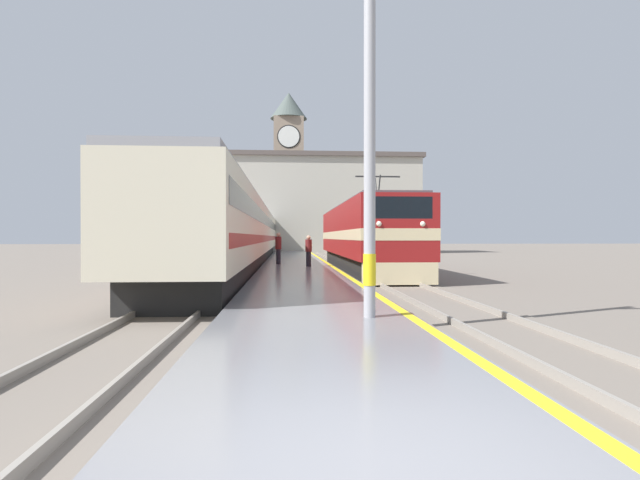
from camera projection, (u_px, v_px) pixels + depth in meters
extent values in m
plane|color=#70665B|center=(296.00, 264.00, 33.35)|extent=(200.00, 200.00, 0.00)
cube|color=slate|center=(297.00, 266.00, 28.36)|extent=(3.84, 140.00, 0.30)
cube|color=yellow|center=(328.00, 264.00, 28.48)|extent=(0.20, 140.00, 0.00)
cube|color=#70665B|center=(358.00, 269.00, 28.60)|extent=(2.83, 140.00, 0.02)
cube|color=gray|center=(346.00, 267.00, 28.55)|extent=(0.07, 140.00, 0.14)
cube|color=gray|center=(371.00, 267.00, 28.64)|extent=(0.07, 140.00, 0.14)
cube|color=#70665B|center=(239.00, 269.00, 28.14)|extent=(2.83, 140.00, 0.02)
cube|color=gray|center=(226.00, 268.00, 28.10)|extent=(0.07, 140.00, 0.14)
cube|color=gray|center=(252.00, 268.00, 28.19)|extent=(0.07, 140.00, 0.14)
cube|color=black|center=(362.00, 262.00, 27.12)|extent=(2.46, 16.95, 0.90)
cube|color=maroon|center=(362.00, 231.00, 27.11)|extent=(2.90, 18.43, 2.53)
cube|color=beige|center=(362.00, 235.00, 27.11)|extent=(2.92, 18.45, 0.44)
cube|color=beige|center=(400.00, 273.00, 18.08)|extent=(2.76, 0.30, 0.81)
cube|color=black|center=(401.00, 208.00, 17.97)|extent=(2.32, 0.12, 0.80)
sphere|color=white|center=(379.00, 224.00, 17.89)|extent=(0.20, 0.20, 0.20)
sphere|color=white|center=(423.00, 224.00, 17.99)|extent=(0.20, 0.20, 0.20)
cube|color=#4C4C51|center=(362.00, 206.00, 27.10)|extent=(2.61, 17.51, 0.12)
cylinder|color=#333333|center=(379.00, 187.00, 22.16)|extent=(0.06, 0.63, 1.03)
cylinder|color=#333333|center=(376.00, 188.00, 22.85)|extent=(0.06, 0.63, 1.03)
cube|color=#262626|center=(378.00, 177.00, 22.50)|extent=(2.03, 0.08, 0.06)
cube|color=black|center=(249.00, 256.00, 35.97)|extent=(2.46, 49.70, 0.90)
cube|color=beige|center=(249.00, 231.00, 35.96)|extent=(2.90, 51.77, 2.77)
cube|color=black|center=(249.00, 223.00, 35.96)|extent=(2.92, 50.74, 0.64)
cube|color=maroon|center=(249.00, 238.00, 35.97)|extent=(2.92, 50.74, 0.36)
cube|color=gray|center=(249.00, 210.00, 35.95)|extent=(2.67, 51.77, 0.20)
cylinder|color=#9E9EA3|center=(370.00, 117.00, 9.42)|extent=(0.22, 0.22, 7.58)
cylinder|color=yellow|center=(370.00, 270.00, 9.43)|extent=(0.24, 0.24, 0.60)
cylinder|color=#23232D|center=(309.00, 259.00, 25.79)|extent=(0.26, 0.26, 0.76)
cylinder|color=maroon|center=(309.00, 246.00, 25.78)|extent=(0.34, 0.34, 0.63)
sphere|color=tan|center=(309.00, 237.00, 25.78)|extent=(0.21, 0.21, 0.21)
cylinder|color=#23232D|center=(278.00, 257.00, 27.90)|extent=(0.26, 0.26, 0.84)
cylinder|color=maroon|center=(278.00, 243.00, 27.90)|extent=(0.34, 0.34, 0.70)
sphere|color=tan|center=(278.00, 235.00, 27.89)|extent=(0.23, 0.23, 0.23)
cube|color=gray|center=(289.00, 184.00, 70.84)|extent=(4.16, 4.16, 18.61)
cylinder|color=black|center=(289.00, 136.00, 68.70)|extent=(3.21, 0.06, 3.21)
cylinder|color=white|center=(289.00, 136.00, 68.67)|extent=(2.91, 0.10, 2.91)
cone|color=#47514C|center=(289.00, 106.00, 70.77)|extent=(5.20, 5.20, 3.74)
cube|color=#B7B2A3|center=(318.00, 207.00, 57.95)|extent=(22.67, 7.21, 10.69)
cube|color=#564C47|center=(318.00, 159.00, 57.91)|extent=(23.27, 7.81, 0.50)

